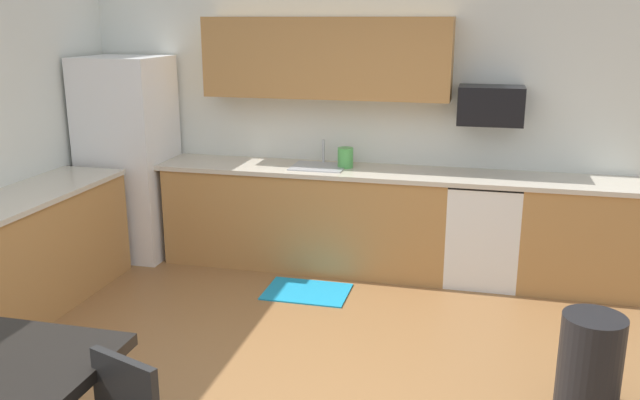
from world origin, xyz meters
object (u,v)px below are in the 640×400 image
at_px(oven_range, 482,230).
at_px(trash_bin, 590,364).
at_px(refrigerator, 129,158).
at_px(microwave, 491,105).
at_px(kettle, 345,159).

distance_m(oven_range, trash_bin, 2.05).
distance_m(refrigerator, oven_range, 3.35).
bearing_deg(refrigerator, trash_bin, -25.25).
xyz_separation_m(oven_range, trash_bin, (0.64, -1.94, -0.16)).
relative_size(oven_range, trash_bin, 1.52).
xyz_separation_m(microwave, trash_bin, (0.64, -2.04, -1.23)).
bearing_deg(kettle, oven_range, -2.32).
bearing_deg(oven_range, microwave, 90.00).
bearing_deg(kettle, refrigerator, -176.43).
distance_m(refrigerator, trash_bin, 4.42).
relative_size(microwave, trash_bin, 0.90).
bearing_deg(microwave, oven_range, -90.00).
bearing_deg(trash_bin, kettle, 133.17).
relative_size(oven_range, kettle, 4.55).
relative_size(microwave, kettle, 2.70).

